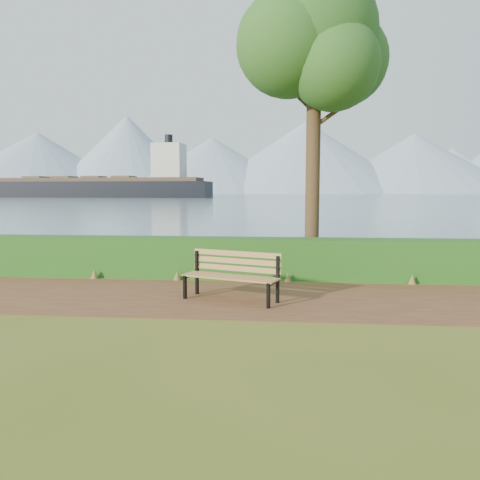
# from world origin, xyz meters

# --- Properties ---
(ground) EXTENTS (140.00, 140.00, 0.00)m
(ground) POSITION_xyz_m (0.00, 0.00, 0.00)
(ground) COLOR #4D5E1A
(ground) RESTS_ON ground
(path) EXTENTS (40.00, 3.40, 0.01)m
(path) POSITION_xyz_m (0.00, 0.30, 0.01)
(path) COLOR #572B1D
(path) RESTS_ON ground
(hedge) EXTENTS (32.00, 0.85, 1.00)m
(hedge) POSITION_xyz_m (0.00, 2.60, 0.50)
(hedge) COLOR #194714
(hedge) RESTS_ON ground
(water) EXTENTS (700.00, 510.00, 0.00)m
(water) POSITION_xyz_m (0.00, 260.00, 0.01)
(water) COLOR #435E6C
(water) RESTS_ON ground
(mountains) EXTENTS (585.00, 190.00, 70.00)m
(mountains) POSITION_xyz_m (-9.17, 406.05, 27.70)
(mountains) COLOR #8399AF
(mountains) RESTS_ON ground
(bench) EXTENTS (2.02, 1.20, 0.98)m
(bench) POSITION_xyz_m (0.48, 0.10, 0.56)
(bench) COLOR black
(bench) RESTS_ON ground
(tree) EXTENTS (3.97, 3.41, 8.10)m
(tree) POSITION_xyz_m (2.24, 3.54, 6.02)
(tree) COLOR #3A2617
(tree) RESTS_ON ground
(cargo_ship) EXTENTS (73.10, 16.09, 22.01)m
(cargo_ship) POSITION_xyz_m (-55.64, 140.54, 3.28)
(cargo_ship) COLOR black
(cargo_ship) RESTS_ON ground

